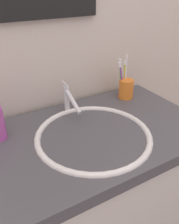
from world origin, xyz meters
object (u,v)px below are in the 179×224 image
(toothbrush_white, at_px, (126,73))
(toothbrush_yellow, at_px, (125,75))
(toothbrush_cup, at_px, (126,89))
(toothbrush_green, at_px, (120,75))
(toothbrush_purple, at_px, (122,77))
(faucet, at_px, (69,99))

(toothbrush_white, height_order, toothbrush_yellow, toothbrush_white)
(toothbrush_white, distance_m, toothbrush_yellow, 0.02)
(toothbrush_cup, relative_size, toothbrush_yellow, 0.54)
(toothbrush_green, distance_m, toothbrush_purple, 0.01)
(toothbrush_white, height_order, toothbrush_green, toothbrush_white)
(toothbrush_cup, distance_m, toothbrush_white, 0.08)
(toothbrush_green, bearing_deg, toothbrush_white, -13.27)
(faucet, distance_m, toothbrush_cup, 0.31)
(toothbrush_purple, bearing_deg, toothbrush_green, 85.53)
(toothbrush_green, bearing_deg, toothbrush_cup, -53.79)
(toothbrush_cup, bearing_deg, toothbrush_white, 70.10)
(faucet, xyz_separation_m, toothbrush_yellow, (0.33, 0.03, 0.04))
(toothbrush_green, distance_m, toothbrush_yellow, 0.03)
(faucet, height_order, toothbrush_yellow, toothbrush_yellow)
(faucet, distance_m, toothbrush_green, 0.30)
(toothbrush_green, xyz_separation_m, toothbrush_purple, (-0.00, -0.01, -0.01))
(toothbrush_white, xyz_separation_m, toothbrush_yellow, (0.00, 0.01, -0.02))
(faucet, height_order, toothbrush_green, toothbrush_green)
(toothbrush_green, bearing_deg, toothbrush_yellow, 11.96)
(toothbrush_white, xyz_separation_m, toothbrush_green, (-0.03, 0.01, -0.01))
(toothbrush_yellow, bearing_deg, toothbrush_purple, -151.19)
(toothbrush_white, relative_size, toothbrush_yellow, 1.18)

